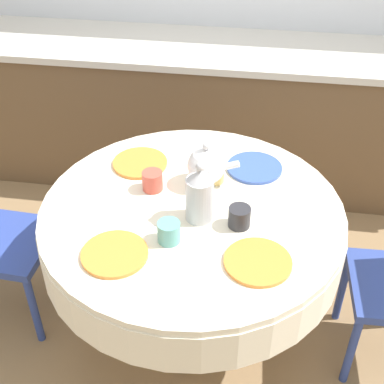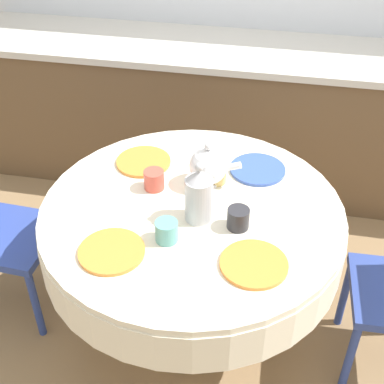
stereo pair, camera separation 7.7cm
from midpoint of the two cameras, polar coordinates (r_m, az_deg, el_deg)
The scene contains 13 objects.
ground_plane at distance 2.67m, azimuth 0.85°, elevation -14.75°, with size 12.00×12.00×0.00m, color #8E704C.
kitchen_counter at distance 3.40m, azimuth 5.08°, elevation 8.11°, with size 3.24×0.64×0.90m.
dining_table at distance 2.20m, azimuth 1.00°, elevation -4.33°, with size 1.22×1.22×0.77m.
plate_near_left at distance 1.93m, azimuth -7.44°, elevation -6.31°, with size 0.24×0.24×0.01m, color orange.
cup_near_left at distance 1.95m, azimuth -1.60°, elevation -4.22°, with size 0.08×0.08×0.08m, color #5BA39E.
plate_near_right at distance 1.89m, azimuth 7.78°, elevation -7.64°, with size 0.24×0.24×0.01m, color orange.
cup_near_right at distance 2.01m, azimuth 6.04°, elevation -2.83°, with size 0.08×0.08×0.08m, color #28282D.
plate_far_left at distance 2.37m, azimuth -4.28°, elevation 3.24°, with size 0.24×0.24×0.01m, color orange.
cup_far_left at distance 2.20m, azimuth -3.08°, elevation 1.30°, with size 0.08×0.08×0.08m, color #CC4C3D.
plate_far_right at distance 2.34m, azimuth 7.94°, elevation 2.39°, with size 0.24×0.24×0.01m, color #3856AD.
cup_far_right at distance 2.23m, azimuth 3.59°, elevation 1.98°, with size 0.08×0.08×0.08m, color #DBB766.
coffee_carafe at distance 2.00m, azimuth 1.83°, elevation -0.38°, with size 0.11×0.11×0.25m.
teapot at distance 2.19m, azimuth 2.77°, elevation 2.75°, with size 0.22×0.16×0.20m.
Camera 2 is at (0.32, -1.61, 2.11)m, focal length 50.00 mm.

